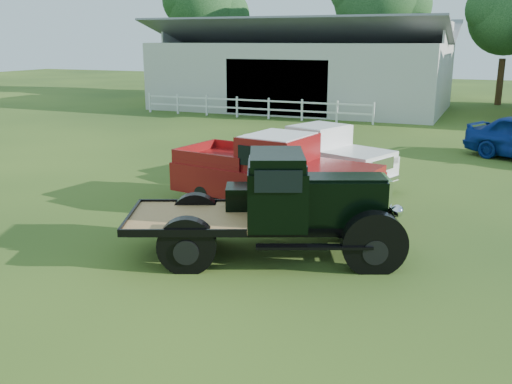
% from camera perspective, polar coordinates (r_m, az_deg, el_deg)
% --- Properties ---
extents(ground, '(120.00, 120.00, 0.00)m').
position_cam_1_polar(ground, '(12.36, -3.05, -5.94)').
color(ground, '#1D3715').
extents(shed_left, '(18.80, 10.20, 5.60)m').
position_cam_1_polar(shed_left, '(38.35, 4.71, 12.56)').
color(shed_left, beige).
rests_on(shed_left, ground).
extents(fence_rail, '(14.20, 0.16, 1.20)m').
position_cam_1_polar(fence_rail, '(33.28, -0.33, 8.44)').
color(fence_rail, white).
rests_on(fence_rail, ground).
extents(tree_a, '(6.30, 6.30, 10.50)m').
position_cam_1_polar(tree_a, '(49.13, -5.23, 15.94)').
color(tree_a, black).
rests_on(tree_a, ground).
extents(tree_b, '(6.90, 6.90, 11.50)m').
position_cam_1_polar(tree_b, '(45.30, 11.91, 16.40)').
color(tree_b, black).
rests_on(tree_b, ground).
extents(tree_c, '(5.40, 5.40, 9.00)m').
position_cam_1_polar(tree_c, '(43.35, 23.62, 13.93)').
color(tree_c, black).
rests_on(tree_c, ground).
extents(vintage_flatbed, '(5.99, 4.21, 2.21)m').
position_cam_1_polar(vintage_flatbed, '(11.78, 1.53, -1.32)').
color(vintage_flatbed, black).
rests_on(vintage_flatbed, ground).
extents(red_pickup, '(5.93, 3.06, 2.06)m').
position_cam_1_polar(red_pickup, '(15.07, 1.84, 2.02)').
color(red_pickup, maroon).
rests_on(red_pickup, ground).
extents(white_pickup, '(5.35, 3.60, 1.83)m').
position_cam_1_polar(white_pickup, '(17.94, 6.02, 3.69)').
color(white_pickup, silver).
rests_on(white_pickup, ground).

